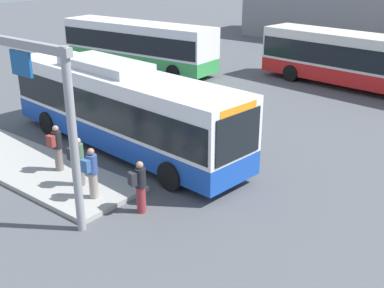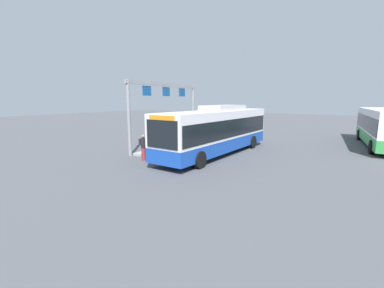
{
  "view_description": "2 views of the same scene",
  "coord_description": "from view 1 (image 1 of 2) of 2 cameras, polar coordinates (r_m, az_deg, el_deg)",
  "views": [
    {
      "loc": [
        13.28,
        -12.2,
        7.28
      ],
      "look_at": [
        4.05,
        -0.62,
        1.37
      ],
      "focal_mm": 44.57,
      "sensor_mm": 36.0,
      "label": 1
    },
    {
      "loc": [
        16.65,
        7.55,
        3.84
      ],
      "look_at": [
        3.09,
        -0.28,
        1.16
      ],
      "focal_mm": 24.13,
      "sensor_mm": 36.0,
      "label": 2
    }
  ],
  "objects": [
    {
      "name": "ground_plane",
      "position": [
        19.45,
        -8.22,
        -0.47
      ],
      "size": [
        120.0,
        120.0,
        0.0
      ],
      "primitive_type": "plane",
      "color": "#4C4F54"
    },
    {
      "name": "platform_curb",
      "position": [
        18.67,
        -19.39,
        -2.25
      ],
      "size": [
        10.0,
        2.8,
        0.16
      ],
      "primitive_type": "cube",
      "color": "#9E9E99",
      "rests_on": "ground"
    },
    {
      "name": "bus_main",
      "position": [
        18.85,
        -8.52,
        4.65
      ],
      "size": [
        11.87,
        3.59,
        3.46
      ],
      "rotation": [
        0.0,
        0.0,
        -0.09
      ],
      "color": "#1947AD",
      "rests_on": "ground"
    },
    {
      "name": "bus_background_left",
      "position": [
        32.78,
        -6.56,
        11.96
      ],
      "size": [
        11.61,
        3.19,
        3.1
      ],
      "rotation": [
        0.0,
        0.0,
        0.06
      ],
      "color": "green",
      "rests_on": "ground"
    },
    {
      "name": "bus_background_right",
      "position": [
        29.23,
        18.89,
        9.76
      ],
      "size": [
        11.46,
        3.83,
        3.1
      ],
      "rotation": [
        0.0,
        0.0,
        -0.12
      ],
      "color": "red",
      "rests_on": "ground"
    },
    {
      "name": "person_boarding",
      "position": [
        15.0,
        -11.91,
        -3.3
      ],
      "size": [
        0.37,
        0.54,
        1.67
      ],
      "rotation": [
        0.0,
        0.0,
        1.66
      ],
      "color": "gray",
      "rests_on": "platform_curb"
    },
    {
      "name": "person_waiting_near",
      "position": [
        14.27,
        -6.29,
        -4.99
      ],
      "size": [
        0.45,
        0.59,
        1.67
      ],
      "rotation": [
        0.0,
        0.0,
        1.27
      ],
      "color": "maroon",
      "rests_on": "ground"
    },
    {
      "name": "person_waiting_mid",
      "position": [
        15.92,
        -13.46,
        -1.92
      ],
      "size": [
        0.37,
        0.55,
        1.67
      ],
      "rotation": [
        0.0,
        0.0,
        1.47
      ],
      "color": "slate",
      "rests_on": "platform_curb"
    },
    {
      "name": "person_waiting_far",
      "position": [
        17.22,
        -15.88,
        -0.33
      ],
      "size": [
        0.38,
        0.56,
        1.67
      ],
      "rotation": [
        0.0,
        0.0,
        1.7
      ],
      "color": "slate",
      "rests_on": "platform_curb"
    }
  ]
}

